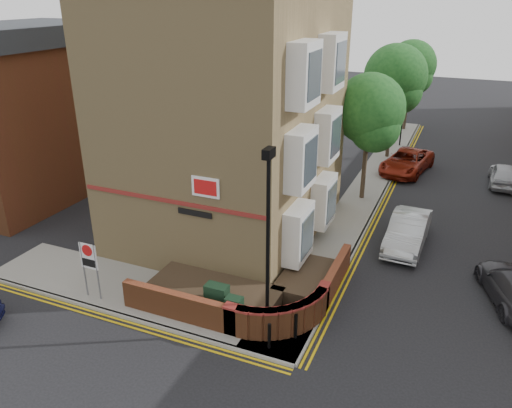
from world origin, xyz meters
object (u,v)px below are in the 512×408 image
object	(u,v)px
zone_sign	(89,261)
silver_car_near	(408,231)
utility_cabinet_large	(217,300)
lamppost	(268,244)

from	to	relation	value
zone_sign	silver_car_near	world-z (taller)	zone_sign
zone_sign	utility_cabinet_large	bearing A→B (deg)	9.69
lamppost	zone_sign	bearing A→B (deg)	-173.93
utility_cabinet_large	zone_sign	xyz separation A→B (m)	(-4.70, -0.80, 0.92)
utility_cabinet_large	zone_sign	distance (m)	4.86
utility_cabinet_large	silver_car_near	size ratio (longest dim) A/B	0.27
lamppost	silver_car_near	world-z (taller)	lamppost
zone_sign	silver_car_near	distance (m)	13.41
utility_cabinet_large	zone_sign	world-z (taller)	zone_sign
utility_cabinet_large	silver_car_near	world-z (taller)	silver_car_near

